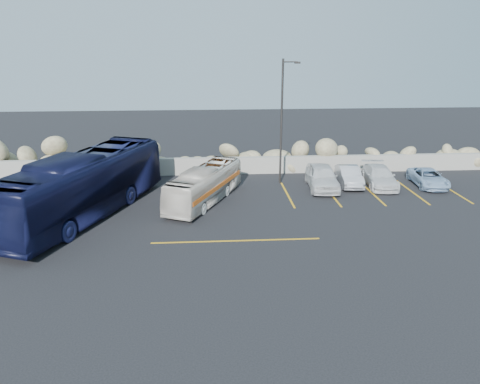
{
  "coord_description": "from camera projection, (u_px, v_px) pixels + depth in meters",
  "views": [
    {
      "loc": [
        -2.22,
        -20.11,
        9.0
      ],
      "look_at": [
        -0.55,
        4.0,
        1.2
      ],
      "focal_mm": 35.0,
      "sensor_mm": 36.0,
      "label": 1
    }
  ],
  "objects": [
    {
      "name": "car_b",
      "position": [
        349.0,
        176.0,
        30.58
      ],
      "size": [
        1.59,
        3.8,
        1.22
      ],
      "primitive_type": "imported",
      "rotation": [
        0.0,
        0.0,
        -0.08
      ],
      "color": "#B2B3B7",
      "rests_on": "ground"
    },
    {
      "name": "car_a",
      "position": [
        322.0,
        177.0,
        29.85
      ],
      "size": [
        2.11,
        4.6,
        1.53
      ],
      "primitive_type": "imported",
      "rotation": [
        0.0,
        0.0,
        -0.07
      ],
      "color": "silver",
      "rests_on": "ground"
    },
    {
      "name": "vintage_bus",
      "position": [
        205.0,
        185.0,
        27.2
      ],
      "size": [
        4.67,
        7.5,
        2.07
      ],
      "primitive_type": "imported",
      "rotation": [
        0.0,
        0.0,
        -0.43
      ],
      "color": "silver",
      "rests_on": "ground"
    },
    {
      "name": "parking_lines",
      "position": [
        326.0,
        201.0,
        27.6
      ],
      "size": [
        18.16,
        9.36,
        0.01
      ],
      "color": "#C99017",
      "rests_on": "ground"
    },
    {
      "name": "ground",
      "position": [
        257.0,
        242.0,
        22.01
      ],
      "size": [
        90.0,
        90.0,
        0.0
      ],
      "primitive_type": "plane",
      "color": "black",
      "rests_on": "ground"
    },
    {
      "name": "car_d",
      "position": [
        428.0,
        178.0,
        30.44
      ],
      "size": [
        2.04,
        3.97,
        1.07
      ],
      "primitive_type": "imported",
      "rotation": [
        0.0,
        0.0,
        -0.07
      ],
      "color": "#94B2D2",
      "rests_on": "ground"
    },
    {
      "name": "lamppost",
      "position": [
        282.0,
        119.0,
        29.87
      ],
      "size": [
        1.14,
        0.18,
        8.0
      ],
      "color": "#2B2826",
      "rests_on": "ground"
    },
    {
      "name": "riprap_pile",
      "position": [
        239.0,
        152.0,
        34.14
      ],
      "size": [
        54.0,
        2.8,
        2.6
      ],
      "primitive_type": null,
      "color": "#8B7B5B",
      "rests_on": "ground"
    },
    {
      "name": "car_c",
      "position": [
        379.0,
        176.0,
        30.42
      ],
      "size": [
        2.17,
        4.47,
        1.25
      ],
      "primitive_type": "imported",
      "rotation": [
        0.0,
        0.0,
        -0.1
      ],
      "color": "silver",
      "rests_on": "ground"
    },
    {
      "name": "tour_coach",
      "position": [
        83.0,
        186.0,
        24.8
      ],
      "size": [
        7.16,
        12.5,
        3.43
      ],
      "primitive_type": "imported",
      "rotation": [
        0.0,
        0.0,
        -0.37
      ],
      "color": "black",
      "rests_on": "ground"
    },
    {
      "name": "seawall",
      "position": [
        240.0,
        165.0,
        33.22
      ],
      "size": [
        60.0,
        0.4,
        1.2
      ],
      "primitive_type": "cube",
      "color": "gray",
      "rests_on": "ground"
    }
  ]
}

